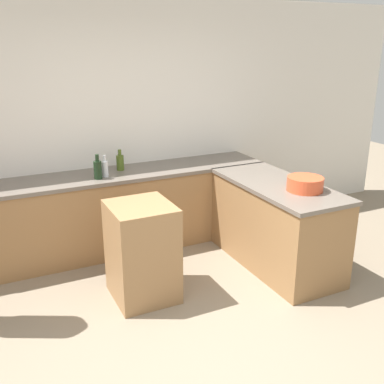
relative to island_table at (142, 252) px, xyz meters
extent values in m
plane|color=gray|center=(0.16, -1.04, -0.44)|extent=(14.00, 14.00, 0.00)
cube|color=white|center=(0.16, 1.41, 0.91)|extent=(8.00, 0.06, 2.70)
cube|color=olive|center=(0.16, 1.08, -0.02)|extent=(3.25, 0.61, 0.84)
cube|color=#6B6056|center=(0.16, 1.08, 0.42)|extent=(3.28, 0.64, 0.04)
cube|color=olive|center=(1.45, 0.01, -0.02)|extent=(0.66, 1.52, 0.84)
cube|color=#6B6056|center=(1.45, 0.01, 0.42)|extent=(0.69, 1.55, 0.04)
cube|color=#997047|center=(0.00, 0.00, 0.00)|extent=(0.54, 0.58, 0.88)
cylinder|color=#DB512D|center=(1.53, -0.29, 0.51)|extent=(0.34, 0.34, 0.13)
cylinder|color=#475B1E|center=(0.18, 1.16, 0.52)|extent=(0.08, 0.08, 0.16)
cylinder|color=#475B1E|center=(0.18, 1.16, 0.64)|extent=(0.04, 0.04, 0.06)
cylinder|color=silver|center=(-0.03, 0.98, 0.52)|extent=(0.07, 0.07, 0.17)
cylinder|color=silver|center=(-0.03, 0.98, 0.64)|extent=(0.03, 0.03, 0.06)
cylinder|color=black|center=(-0.12, 0.93, 0.53)|extent=(0.08, 0.08, 0.19)
cylinder|color=black|center=(-0.12, 0.93, 0.66)|extent=(0.04, 0.04, 0.07)
camera|label=1|loc=(-1.18, -3.45, 1.77)|focal=42.00mm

